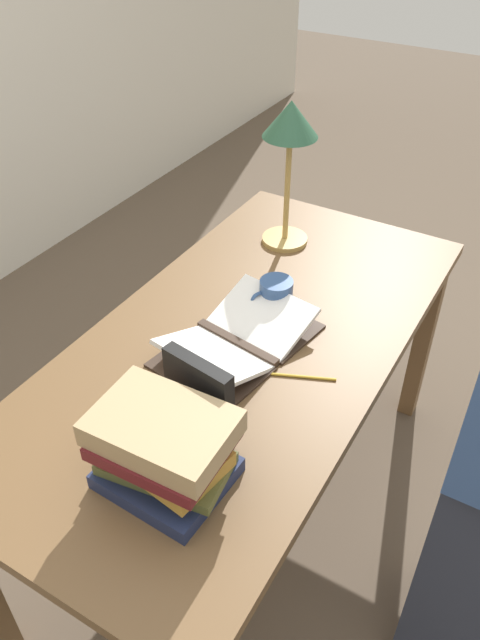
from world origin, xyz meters
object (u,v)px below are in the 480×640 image
(open_book, at_px, (238,340))
(book_standing_upright, at_px, (199,399))
(pencil, at_px, (303,377))
(reading_lamp, at_px, (290,135))
(coffee_mug, at_px, (275,295))
(book_stack_tall, at_px, (165,449))

(open_book, xyz_separation_m, book_standing_upright, (-0.30, -0.08, 0.09))
(book_standing_upright, relative_size, pencil, 1.38)
(open_book, distance_m, book_standing_upright, 0.33)
(reading_lamp, bearing_deg, coffee_mug, -156.96)
(book_standing_upright, distance_m, coffee_mug, 0.51)
(book_standing_upright, bearing_deg, coffee_mug, 16.96)
(open_book, height_order, coffee_mug, coffee_mug)
(book_standing_upright, distance_m, pencil, 0.32)
(book_stack_tall, distance_m, reading_lamp, 1.05)
(open_book, distance_m, pencil, 0.20)
(open_book, height_order, reading_lamp, reading_lamp)
(book_stack_tall, distance_m, pencil, 0.45)
(book_standing_upright, xyz_separation_m, pencil, (0.28, -0.12, -0.11))
(book_stack_tall, xyz_separation_m, book_standing_upright, (0.14, 0.01, 0.01))
(open_book, xyz_separation_m, reading_lamp, (0.54, 0.14, 0.35))
(reading_lamp, bearing_deg, book_stack_tall, -166.82)
(book_standing_upright, relative_size, coffee_mug, 1.92)
(book_stack_tall, relative_size, coffee_mug, 2.50)
(open_book, relative_size, book_stack_tall, 1.66)
(book_standing_upright, xyz_separation_m, reading_lamp, (0.85, 0.22, 0.26))
(coffee_mug, height_order, pencil, coffee_mug)
(book_standing_upright, xyz_separation_m, coffee_mug, (0.50, 0.07, -0.06))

